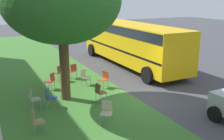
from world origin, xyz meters
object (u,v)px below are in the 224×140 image
at_px(chair_3, 50,96).
at_px(school_bus, 131,40).
at_px(chair_0, 59,72).
at_px(chair_2, 100,91).
at_px(chair_4, 104,78).
at_px(chair_9, 36,120).
at_px(street_tree, 61,0).
at_px(chair_6, 107,111).
at_px(chair_5, 73,70).
at_px(chair_8, 33,98).
at_px(chair_1, 85,75).
at_px(chair_7, 51,80).

height_order(chair_3, school_bus, school_bus).
relative_size(chair_0, chair_2, 1.00).
distance_m(chair_4, chair_9, 5.39).
bearing_deg(chair_4, street_tree, 105.69).
bearing_deg(chair_6, school_bus, -36.17).
bearing_deg(chair_0, chair_5, -86.65).
bearing_deg(school_bus, chair_9, 131.31).
relative_size(chair_2, chair_8, 1.00).
xyz_separation_m(street_tree, chair_3, (-0.69, 0.92, -3.98)).
bearing_deg(chair_8, chair_0, -31.32).
distance_m(chair_3, school_bus, 8.51).
height_order(chair_1, school_bus, school_bus).
relative_size(chair_0, chair_8, 1.00).
bearing_deg(chair_1, chair_4, -140.18).
bearing_deg(chair_4, chair_9, 128.88).
relative_size(chair_1, chair_2, 1.00).
relative_size(street_tree, chair_3, 7.30).
bearing_deg(chair_4, chair_3, 112.59).
relative_size(chair_1, school_bus, 0.08).
relative_size(street_tree, chair_4, 7.30).
relative_size(street_tree, chair_8, 7.30).
height_order(chair_3, chair_8, same).
relative_size(chair_9, school_bus, 0.08).
bearing_deg(chair_5, chair_9, 150.32).
bearing_deg(street_tree, chair_0, -9.93).
relative_size(chair_2, chair_4, 1.00).
bearing_deg(chair_0, chair_4, -141.41).
height_order(chair_6, chair_8, same).
relative_size(chair_2, chair_3, 1.00).
bearing_deg(chair_9, chair_5, -29.68).
height_order(chair_0, chair_5, same).
xyz_separation_m(chair_5, chair_7, (-1.32, 1.62, 0.00)).
height_order(chair_1, chair_2, same).
distance_m(chair_3, chair_8, 0.68).
height_order(chair_0, chair_4, same).
bearing_deg(street_tree, chair_1, -45.02).
bearing_deg(chair_1, chair_5, 9.05).
distance_m(chair_5, chair_9, 6.52).
bearing_deg(school_bus, chair_7, 112.29).
bearing_deg(chair_8, chair_2, -100.73).
bearing_deg(chair_7, chair_6, -169.13).
relative_size(chair_3, chair_7, 1.00).
bearing_deg(chair_2, chair_8, 79.27).
distance_m(chair_2, chair_8, 2.89).
xyz_separation_m(chair_0, chair_5, (0.05, -0.82, 0.00)).
height_order(chair_0, school_bus, school_bus).
height_order(street_tree, chair_2, street_tree).
bearing_deg(chair_0, chair_3, 158.26).
xyz_separation_m(chair_3, chair_4, (1.33, -3.21, 0.00)).
xyz_separation_m(chair_4, chair_5, (2.28, 0.97, 0.00)).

